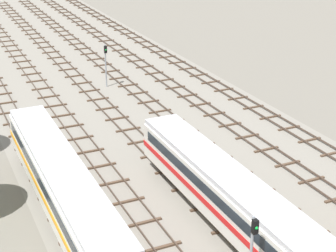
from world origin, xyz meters
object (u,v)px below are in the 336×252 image
Objects in this scene: signal_post_nearest at (106,60)px; signal_post_mid at (252,248)px; passenger_coach_centre_left_near at (233,198)px; passenger_coach_far_left_mid at (62,183)px.

signal_post_mid reaches higher than signal_post_nearest.
passenger_coach_centre_left_near and passenger_coach_far_left_mid have the same top height.
signal_post_nearest is at bearing 82.89° from signal_post_mid.
signal_post_nearest reaches higher than passenger_coach_centre_left_near.
signal_post_mid is (-4.59, -36.77, 0.12)m from signal_post_nearest.
passenger_coach_far_left_mid is 13.90m from signal_post_mid.
passenger_coach_far_left_mid is 4.31× the size of signal_post_mid.
signal_post_nearest is 0.96× the size of signal_post_mid.
signal_post_nearest is at bearing 65.11° from passenger_coach_far_left_mid.
passenger_coach_far_left_mid is 4.50× the size of signal_post_nearest.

